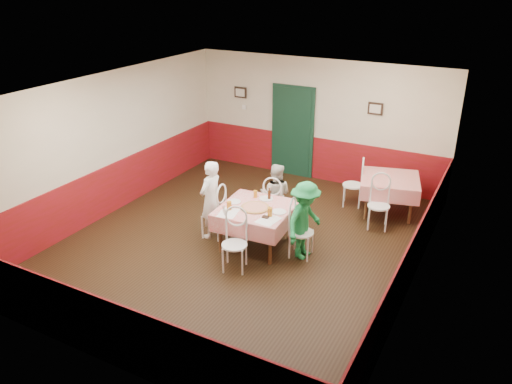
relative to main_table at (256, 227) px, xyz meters
The scene contains 39 objects.
floor 0.46m from the main_table, behind, with size 7.00×7.00×0.00m, color black.
ceiling 2.44m from the main_table, behind, with size 7.00×7.00×0.00m, color white.
back_wall 3.67m from the main_table, 94.36° to the left, with size 6.00×0.10×2.80m, color beige.
front_wall 3.65m from the main_table, 94.39° to the right, with size 6.00×0.10×2.80m, color beige.
left_wall 3.42m from the main_table, behind, with size 0.10×7.00×2.80m, color beige.
right_wall 2.92m from the main_table, ahead, with size 0.10×7.00×2.80m, color beige.
wainscot_back 3.51m from the main_table, 94.38° to the left, with size 6.00×0.03×1.00m, color maroon.
wainscot_front 3.49m from the main_table, 94.41° to the right, with size 6.00×0.03×1.00m, color maroon.
wainscot_left 3.26m from the main_table, behind, with size 0.03×7.00×1.00m, color maroon.
wainscot_right 2.72m from the main_table, ahead, with size 0.03×7.00×1.00m, color maroon.
door 3.63m from the main_table, 104.07° to the left, with size 0.96×0.06×2.10m, color black.
picture_left 4.39m from the main_table, 123.22° to the left, with size 0.32×0.03×0.26m, color black.
picture_right 3.90m from the main_table, 73.39° to the left, with size 0.32×0.03×0.26m, color black.
thermostat 4.24m from the main_table, 122.05° to the left, with size 0.10×0.03×0.10m, color white.
main_table is the anchor object (origin of this frame).
second_table 3.00m from the main_table, 54.84° to the left, with size 1.12×1.12×0.77m, color red.
chair_left 0.85m from the main_table, behind, with size 0.42×0.42×0.90m, color white, non-canonical shape.
chair_right 0.85m from the main_table, ahead, with size 0.42×0.42×0.90m, color white, non-canonical shape.
chair_far 0.85m from the main_table, 93.65° to the left, with size 0.42×0.42×0.90m, color white, non-canonical shape.
chair_near 0.85m from the main_table, 86.35° to the right, with size 0.42×0.42×0.90m, color white, non-canonical shape.
chair_second_a 2.64m from the main_table, 68.27° to the left, with size 0.42×0.42×0.90m, color white, non-canonical shape.
chair_second_b 2.43m from the main_table, 44.59° to the left, with size 0.42×0.42×0.90m, color white, non-canonical shape.
pizza 0.40m from the main_table, 83.38° to the right, with size 0.49×0.49×0.03m, color #B74723.
plate_left 0.59m from the main_table, behind, with size 0.25×0.25×0.01m, color white.
plate_right 0.59m from the main_table, ahead, with size 0.25×0.25×0.01m, color white.
plate_far 0.56m from the main_table, 89.56° to the left, with size 0.25×0.25×0.01m, color white.
glass_a 0.66m from the main_table, 140.18° to the right, with size 0.08×0.08×0.15m, color #BF7219.
glass_b 0.62m from the main_table, 27.96° to the right, with size 0.08×0.08×0.15m, color #BF7219.
glass_c 0.61m from the main_table, 119.64° to the left, with size 0.07×0.07×0.13m, color #BF7219.
beer_bottle 0.63m from the main_table, 82.18° to the left, with size 0.05×0.05×0.20m, color #381C0A.
shaker_a 0.73m from the main_table, 130.23° to the right, with size 0.04×0.04×0.09m, color silver.
shaker_b 0.74m from the main_table, 122.51° to the right, with size 0.04×0.04×0.09m, color silver.
shaker_c 0.72m from the main_table, 136.89° to the right, with size 0.04×0.04×0.09m, color #B23319.
menu_left 0.65m from the main_table, 126.26° to the right, with size 0.30×0.40×0.00m, color white.
menu_right 0.66m from the main_table, 39.37° to the right, with size 0.30×0.40×0.00m, color white.
wallet 0.59m from the main_table, 40.08° to the right, with size 0.11×0.09×0.02m, color black.
diner_left 0.97m from the main_table, behind, with size 0.54×0.35×1.47m, color gray.
diner_far 0.93m from the main_table, 93.65° to the left, with size 0.61×0.47×1.25m, color gray.
diner_right 0.95m from the main_table, ahead, with size 0.89×0.51×1.38m, color gray.
Camera 1 is at (3.95, -6.92, 4.52)m, focal length 35.00 mm.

